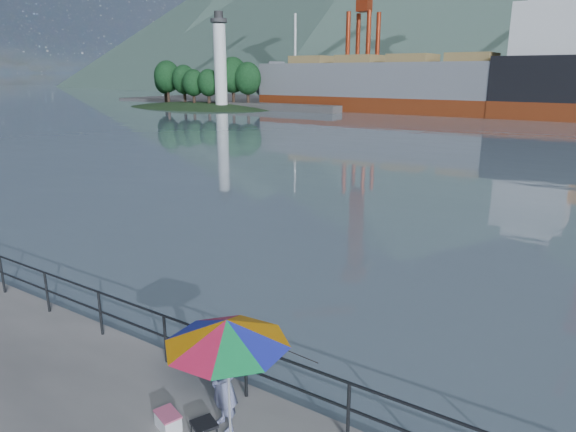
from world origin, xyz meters
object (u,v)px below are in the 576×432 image
Objects in this scene: fisherman at (224,384)px; cooler_bag at (168,421)px; beach_umbrella at (227,332)px; bulk_carrier at (434,83)px.

fisherman is 1.14m from cooler_bag.
beach_umbrella is 5.32× the size of cooler_bag.
beach_umbrella is 2.25m from cooler_bag.
bulk_carrier reaches higher than cooler_bag.
beach_umbrella reaches higher than fisherman.
fisherman is at bearing 138.44° from beach_umbrella.
bulk_carrier is at bearing 123.82° from cooler_bag.
beach_umbrella is at bearing -21.45° from fisherman.
fisherman is at bearing 53.25° from cooler_bag.
beach_umbrella reaches higher than cooler_bag.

